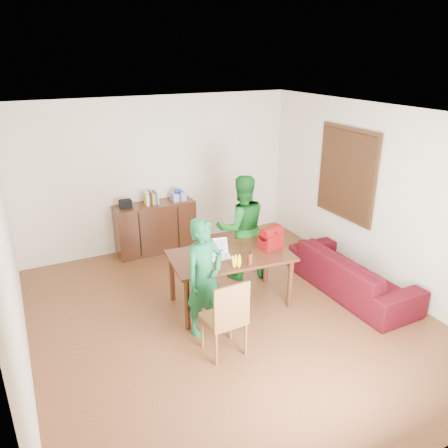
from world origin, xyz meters
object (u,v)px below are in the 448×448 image
chair (224,331)px  laptop (219,254)px  person_far (242,227)px  red_bag (271,240)px  person_near (204,277)px  sofa (352,273)px  table (230,261)px  bottle (250,258)px

chair → laptop: chair is taller
person_far → red_bag: bearing=106.4°
person_near → chair: bearing=-105.8°
red_bag → sofa: bearing=-36.1°
table → sofa: 1.88m
person_near → person_far: bearing=25.8°
table → chair: size_ratio=1.74×
person_far → bottle: person_far is taller
bottle → red_bag: size_ratio=0.51×
table → person_near: bearing=-137.7°
person_near → red_bag: size_ratio=4.60×
laptop → sofa: 2.07m
laptop → bottle: bearing=-42.9°
laptop → chair: bearing=-101.9°
person_near → laptop: size_ratio=4.58×
person_far → red_bag: (0.08, -0.72, 0.06)m
red_bag → table: bearing=160.5°
bottle → sofa: 1.77m
table → laptop: (-0.18, -0.01, 0.14)m
person_far → red_bag: size_ratio=4.98×
person_near → sofa: 2.41m
chair → person_near: (-0.03, 0.50, 0.48)m
table → person_far: (0.54, 0.67, 0.16)m
person_near → laptop: 0.60m
table → bottle: bottle is taller
sofa → table: bearing=73.6°
table → bottle: bearing=-70.1°
laptop → bottle: size_ratio=1.96×
table → bottle: size_ratio=10.06×
table → bottle: 0.43m
laptop → sofa: bearing=-3.6°
chair → person_near: bearing=91.2°
person_far → bottle: (-0.44, -1.05, 0.03)m
table → bottle: (0.10, -0.37, 0.18)m
chair → table: bearing=57.3°
person_near → table: bearing=17.9°
person_far → red_bag: 0.73m
chair → sofa: 2.38m
chair → laptop: size_ratio=2.95×
person_near → red_bag: person_near is taller
person_far → person_near: bearing=54.8°
sofa → bottle: bearing=85.0°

